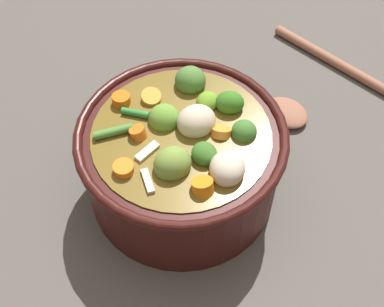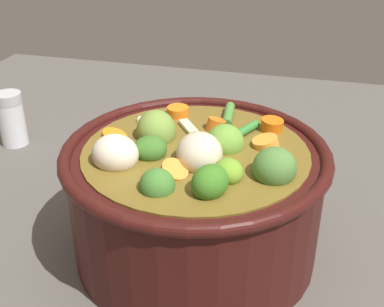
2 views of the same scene
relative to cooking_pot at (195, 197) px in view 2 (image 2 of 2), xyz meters
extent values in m
plane|color=#514C47|center=(0.00, 0.00, -0.06)|extent=(1.10, 1.10, 0.00)
cylinder|color=#38110F|center=(0.00, 0.00, -0.01)|extent=(0.24, 0.24, 0.11)
torus|color=#38110F|center=(0.00, 0.00, 0.05)|extent=(0.25, 0.25, 0.01)
cylinder|color=brown|center=(0.00, 0.00, 0.00)|extent=(0.21, 0.21, 0.11)
ellipsoid|color=olive|center=(0.02, 0.04, 0.06)|extent=(0.05, 0.05, 0.04)
ellipsoid|color=olive|center=(-0.04, -0.04, 0.06)|extent=(0.04, 0.04, 0.02)
ellipsoid|color=#669A35|center=(0.02, -0.02, 0.05)|extent=(0.04, 0.04, 0.03)
ellipsoid|color=#4D7B36|center=(-0.03, -0.08, 0.06)|extent=(0.05, 0.05, 0.04)
ellipsoid|color=#3A7620|center=(-0.06, -0.03, 0.06)|extent=(0.04, 0.04, 0.03)
ellipsoid|color=#3B6E26|center=(-0.02, 0.04, 0.06)|extent=(0.04, 0.04, 0.02)
ellipsoid|color=#40782E|center=(-0.07, 0.01, 0.05)|extent=(0.04, 0.04, 0.03)
cylinder|color=orange|center=(-0.01, 0.08, 0.05)|extent=(0.03, 0.03, 0.02)
cylinder|color=orange|center=(0.07, 0.04, 0.05)|extent=(0.03, 0.03, 0.02)
cylinder|color=orange|center=(-0.05, 0.01, 0.05)|extent=(0.03, 0.03, 0.02)
cylinder|color=orange|center=(0.03, -0.06, 0.05)|extent=(0.03, 0.03, 0.02)
cylinder|color=orange|center=(0.05, -0.01, 0.05)|extent=(0.03, 0.03, 0.02)
cylinder|color=orange|center=(0.06, -0.06, 0.05)|extent=(0.03, 0.03, 0.02)
ellipsoid|color=beige|center=(-0.02, -0.01, 0.06)|extent=(0.06, 0.05, 0.04)
ellipsoid|color=beige|center=(-0.04, 0.06, 0.06)|extent=(0.05, 0.06, 0.04)
cylinder|color=#338133|center=(0.05, -0.04, 0.06)|extent=(0.03, 0.02, 0.01)
cylinder|color=#4C8437|center=(0.08, -0.02, 0.06)|extent=(0.05, 0.01, 0.01)
cube|color=beige|center=(0.05, 0.06, 0.05)|extent=(0.01, 0.03, 0.01)
cube|color=beige|center=(0.04, 0.02, 0.05)|extent=(0.03, 0.03, 0.01)
cylinder|color=silver|center=(0.17, 0.31, -0.03)|extent=(0.04, 0.04, 0.06)
cylinder|color=#B7B7BC|center=(0.17, 0.31, 0.01)|extent=(0.04, 0.04, 0.01)
camera|label=1|loc=(0.07, 0.38, 0.53)|focal=49.43mm
camera|label=2|loc=(-0.40, -0.10, 0.27)|focal=47.31mm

